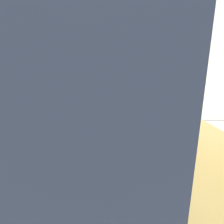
% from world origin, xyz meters
% --- Properties ---
extents(ground_plane, '(60.00, 60.00, 0.00)m').
position_xyz_m(ground_plane, '(0.00, 0.00, 0.00)').
color(ground_plane, slate).
extents(sidewalk, '(24.00, 2.80, 0.11)m').
position_xyz_m(sidewalk, '(0.00, 2.20, 0.06)').
color(sidewalk, '#ADAAA3').
rests_on(sidewalk, ground_plane).
extents(building_facade, '(24.00, 0.30, 6.76)m').
position_xyz_m(building_facade, '(0.00, 4.23, 3.38)').
color(building_facade, beige).
rests_on(building_facade, ground_plane).
extents(parking_meter, '(0.23, 0.15, 1.36)m').
position_xyz_m(parking_meter, '(-0.41, 1.20, 1.12)').
color(parking_meter, gray).
rests_on(parking_meter, sidewalk).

